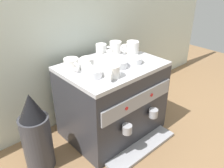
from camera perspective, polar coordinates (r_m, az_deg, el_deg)
The scene contains 15 objects.
ground_plane at distance 1.61m, azimuth -0.00°, elevation -10.88°, with size 4.00×4.00×0.00m, color brown.
tiled_backsplash_wall at distance 1.60m, azimuth -7.62°, elevation 7.70°, with size 2.80×0.03×0.93m, color silver.
espresso_machine at distance 1.48m, azimuth 0.11°, elevation -3.82°, with size 0.59×0.54×0.48m.
ceramic_cup_0 at distance 1.20m, azimuth 0.04°, elevation 3.07°, with size 0.10×0.10×0.07m.
ceramic_cup_1 at distance 1.52m, azimuth 4.89°, elevation 8.82°, with size 0.12×0.08×0.08m.
ceramic_cup_2 at distance 1.54m, azimuth 0.83°, elevation 9.01°, with size 0.09×0.11×0.08m.
ceramic_cup_3 at distance 1.47m, azimuth -2.48°, elevation 8.19°, with size 0.09×0.09×0.08m.
ceramic_cup_4 at distance 1.29m, azimuth -5.97°, elevation 4.91°, with size 0.07×0.11×0.07m.
ceramic_cup_5 at distance 1.30m, azimuth -9.81°, elevation 4.74°, with size 0.08×0.12×0.07m.
ceramic_bowl_0 at distance 1.32m, azimuth 1.66°, elevation 4.83°, with size 0.10×0.10×0.04m.
ceramic_bowl_1 at distance 1.41m, azimuth -0.49°, elevation 6.21°, with size 0.10×0.10×0.03m.
ceramic_bowl_2 at distance 1.21m, azimuth -4.92°, elevation 2.65°, with size 0.10×0.10×0.04m.
ceramic_bowl_3 at distance 1.39m, azimuth 5.33°, elevation 5.80°, with size 0.10×0.10×0.04m.
coffee_grinder at distance 1.30m, azimuth -18.06°, elevation -11.66°, with size 0.15×0.15×0.46m.
milk_pitcher at distance 1.82m, azimuth 10.51°, elevation -4.00°, with size 0.10×0.10×0.13m, color #B7B7BC.
Camera 1 is at (-0.85, -0.93, 1.01)m, focal length 37.44 mm.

